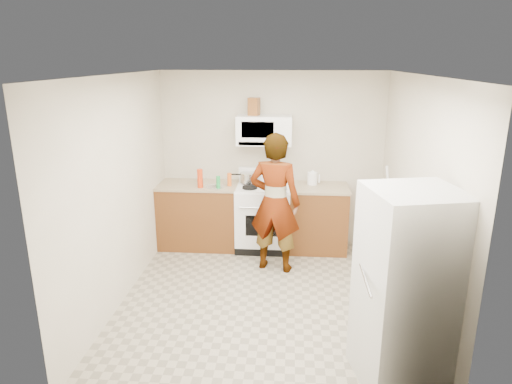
# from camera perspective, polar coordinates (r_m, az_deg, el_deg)

# --- Properties ---
(floor) EXTENTS (3.60, 3.60, 0.00)m
(floor) POSITION_cam_1_polar(r_m,az_deg,el_deg) (5.40, 0.97, -13.10)
(floor) COLOR gray
(floor) RESTS_ON ground
(back_wall) EXTENTS (3.20, 0.02, 2.50)m
(back_wall) POSITION_cam_1_polar(r_m,az_deg,el_deg) (6.64, 1.99, 4.13)
(back_wall) COLOR beige
(back_wall) RESTS_ON floor
(right_wall) EXTENTS (0.02, 3.60, 2.50)m
(right_wall) POSITION_cam_1_polar(r_m,az_deg,el_deg) (5.07, 19.27, -0.69)
(right_wall) COLOR beige
(right_wall) RESTS_ON floor
(cabinet_left) EXTENTS (1.12, 0.62, 0.90)m
(cabinet_left) POSITION_cam_1_polar(r_m,az_deg,el_deg) (6.70, -7.13, -3.00)
(cabinet_left) COLOR brown
(cabinet_left) RESTS_ON floor
(counter_left) EXTENTS (1.14, 0.64, 0.03)m
(counter_left) POSITION_cam_1_polar(r_m,az_deg,el_deg) (6.56, -7.27, 0.86)
(counter_left) COLOR tan
(counter_left) RESTS_ON cabinet_left
(cabinet_right) EXTENTS (0.80, 0.62, 0.90)m
(cabinet_right) POSITION_cam_1_polar(r_m,az_deg,el_deg) (6.58, 7.73, -3.38)
(cabinet_right) COLOR brown
(cabinet_right) RESTS_ON floor
(counter_right) EXTENTS (0.82, 0.64, 0.03)m
(counter_right) POSITION_cam_1_polar(r_m,az_deg,el_deg) (6.44, 7.89, 0.53)
(counter_right) COLOR tan
(counter_right) RESTS_ON cabinet_right
(gas_range) EXTENTS (0.76, 0.65, 1.13)m
(gas_range) POSITION_cam_1_polar(r_m,az_deg,el_deg) (6.56, 0.93, -2.97)
(gas_range) COLOR white
(gas_range) RESTS_ON floor
(microwave) EXTENTS (0.76, 0.38, 0.40)m
(microwave) POSITION_cam_1_polar(r_m,az_deg,el_deg) (6.39, 1.05, 7.75)
(microwave) COLOR white
(microwave) RESTS_ON back_wall
(person) EXTENTS (0.74, 0.57, 1.80)m
(person) POSITION_cam_1_polar(r_m,az_deg,el_deg) (5.77, 2.37, -1.39)
(person) COLOR tan
(person) RESTS_ON floor
(fridge) EXTENTS (0.84, 0.84, 1.70)m
(fridge) POSITION_cam_1_polar(r_m,az_deg,el_deg) (3.98, 18.36, -11.57)
(fridge) COLOR white
(fridge) RESTS_ON floor
(kettle) EXTENTS (0.18, 0.18, 0.17)m
(kettle) POSITION_cam_1_polar(r_m,az_deg,el_deg) (6.51, 7.07, 1.69)
(kettle) COLOR white
(kettle) RESTS_ON counter_right
(jug) EXTENTS (0.17, 0.17, 0.24)m
(jug) POSITION_cam_1_polar(r_m,az_deg,el_deg) (6.38, -0.26, 10.64)
(jug) COLOR brown
(jug) RESTS_ON microwave
(saucepan) EXTENTS (0.31, 0.31, 0.13)m
(saucepan) POSITION_cam_1_polar(r_m,az_deg,el_deg) (6.52, -0.92, 1.81)
(saucepan) COLOR silver
(saucepan) RESTS_ON gas_range
(tray) EXTENTS (0.28, 0.22, 0.05)m
(tray) POSITION_cam_1_polar(r_m,az_deg,el_deg) (6.26, 2.65, 0.57)
(tray) COLOR white
(tray) RESTS_ON gas_range
(bottle_spray) EXTENTS (0.08, 0.08, 0.26)m
(bottle_spray) POSITION_cam_1_polar(r_m,az_deg,el_deg) (6.34, -7.01, 1.70)
(bottle_spray) COLOR red
(bottle_spray) RESTS_ON counter_left
(bottle_hot_sauce) EXTENTS (0.07, 0.07, 0.18)m
(bottle_hot_sauce) POSITION_cam_1_polar(r_m,az_deg,el_deg) (6.40, -3.34, 1.58)
(bottle_hot_sauce) COLOR orange
(bottle_hot_sauce) RESTS_ON counter_left
(bottle_green_cap) EXTENTS (0.07, 0.07, 0.18)m
(bottle_green_cap) POSITION_cam_1_polar(r_m,az_deg,el_deg) (6.26, -4.74, 1.20)
(bottle_green_cap) COLOR #1A913E
(bottle_green_cap) RESTS_ON counter_left
(pot_lid) EXTENTS (0.29, 0.29, 0.01)m
(pot_lid) POSITION_cam_1_polar(r_m,az_deg,el_deg) (6.37, -5.15, 0.66)
(pot_lid) COLOR white
(pot_lid) RESTS_ON counter_left
(broom) EXTENTS (0.27, 0.19, 1.40)m
(broom) POSITION_cam_1_polar(r_m,az_deg,el_deg) (6.05, 16.46, -3.13)
(broom) COLOR silver
(broom) RESTS_ON floor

